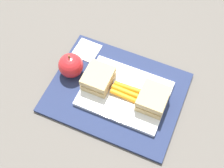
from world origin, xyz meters
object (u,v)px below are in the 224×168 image
object	(u,v)px
food_tray	(125,94)
carrot_sticks_bundle	(125,91)
apple	(71,65)
paper_napkin	(87,50)
sandwich_half_left	(153,99)
sandwich_half_right	(98,78)

from	to	relation	value
food_tray	carrot_sticks_bundle	size ratio (longest dim) A/B	2.95
apple	paper_napkin	distance (m)	0.09
food_tray	apple	size ratio (longest dim) A/B	2.86
carrot_sticks_bundle	apple	world-z (taller)	apple
paper_napkin	apple	bearing A→B (deg)	86.88
sandwich_half_left	apple	distance (m)	0.24
carrot_sticks_bundle	paper_napkin	distance (m)	0.19
sandwich_half_right	carrot_sticks_bundle	size ratio (longest dim) A/B	1.03
sandwich_half_right	paper_napkin	bearing A→B (deg)	-48.56
carrot_sticks_bundle	paper_napkin	size ratio (longest dim) A/B	1.11
food_tray	carrot_sticks_bundle	xyz separation A→B (m)	(-0.00, -0.00, 0.01)
paper_napkin	carrot_sticks_bundle	bearing A→B (deg)	150.06
sandwich_half_left	sandwich_half_right	world-z (taller)	same
food_tray	sandwich_half_right	world-z (taller)	sandwich_half_right
sandwich_half_left	apple	bearing A→B (deg)	-1.87
food_tray	sandwich_half_left	xyz separation A→B (m)	(-0.08, 0.00, 0.03)
carrot_sticks_bundle	apple	bearing A→B (deg)	-2.72
sandwich_half_left	sandwich_half_right	distance (m)	0.16
apple	paper_napkin	bearing A→B (deg)	-93.12
carrot_sticks_bundle	apple	distance (m)	0.17
food_tray	sandwich_half_left	world-z (taller)	sandwich_half_left
sandwich_half_left	food_tray	bearing A→B (deg)	0.00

